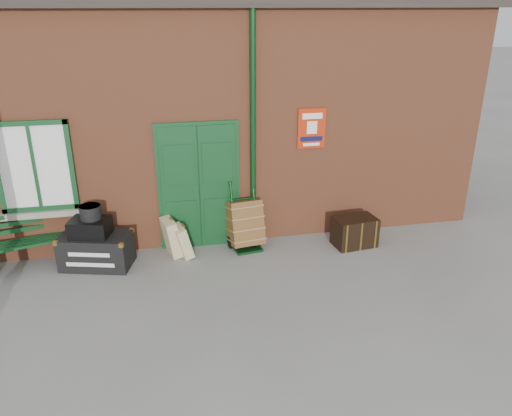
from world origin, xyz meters
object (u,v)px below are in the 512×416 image
object	(u,v)px
bench	(33,238)
houdini_trunk	(97,250)
dark_trunk	(355,232)
porter_trolley	(245,223)

from	to	relation	value
bench	houdini_trunk	world-z (taller)	bench
bench	houdini_trunk	distance (m)	1.07
dark_trunk	bench	bearing A→B (deg)	169.09
porter_trolley	dark_trunk	distance (m)	1.98
bench	porter_trolley	world-z (taller)	porter_trolley
houdini_trunk	porter_trolley	size ratio (longest dim) A/B	0.95
houdini_trunk	dark_trunk	world-z (taller)	houdini_trunk
porter_trolley	houdini_trunk	bearing A→B (deg)	175.74
houdini_trunk	dark_trunk	distance (m)	4.48
houdini_trunk	porter_trolley	bearing A→B (deg)	19.48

